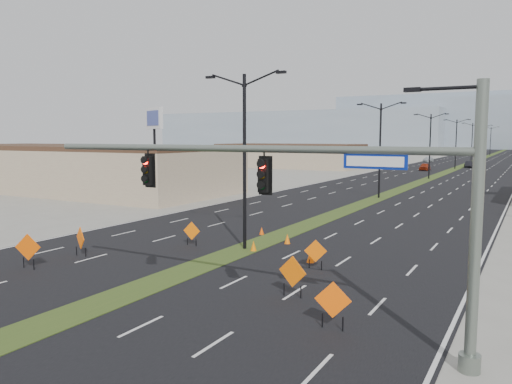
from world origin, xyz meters
The scene contains 29 objects.
ground centered at (0.00, 0.00, 0.00)m, with size 600.00×600.00×0.00m, color gray.
road_surface centered at (0.00, 100.00, 0.00)m, with size 25.00×400.00×0.02m, color black.
median_strip centered at (0.00, 100.00, 0.00)m, with size 2.00×400.00×0.04m, color #2E491A.
building_sw_near centered at (-35.00, 30.00, 2.50)m, with size 40.00×16.00×5.00m, color tan.
building_sw_far centered at (-32.00, 85.00, 2.25)m, with size 30.00×14.00×4.50m, color tan.
mesa_west centered at (-120.00, 280.00, 11.00)m, with size 180.00×50.00×22.00m, color #80909F.
mesa_backdrop centered at (-30.00, 320.00, 16.00)m, with size 140.00×50.00×32.00m, color #80909F.
signal_mast centered at (8.56, 2.00, 4.79)m, with size 16.30×0.60×8.00m.
streetlight_0 centered at (0.00, 12.00, 5.42)m, with size 5.15×0.24×10.02m.
streetlight_1 centered at (0.00, 40.00, 5.42)m, with size 5.15×0.24×10.02m.
streetlight_2 centered at (0.00, 68.00, 5.42)m, with size 5.15×0.24×10.02m.
streetlight_3 centered at (0.00, 96.00, 5.42)m, with size 5.15×0.24×10.02m.
streetlight_4 centered at (0.00, 124.00, 5.42)m, with size 5.15×0.24×10.02m.
streetlight_5 centered at (0.00, 152.00, 5.42)m, with size 5.15×0.24×10.02m.
streetlight_6 centered at (0.00, 180.00, 5.42)m, with size 5.15×0.24×10.02m.
car_left centered at (-4.50, 88.40, 0.71)m, with size 1.69×4.20×1.43m, color #992910.
car_mid centered at (2.00, 102.31, 0.69)m, with size 1.45×4.16×1.37m, color black.
car_far centered at (-10.40, 124.01, 0.67)m, with size 1.88×4.62×1.34m, color silver.
construction_sign_0 centered at (-7.06, 3.00, 1.04)m, with size 1.24×0.55×1.77m.
construction_sign_1 centered at (-6.93, 6.13, 0.95)m, with size 1.13×0.53×1.62m.
construction_sign_2 centered at (-3.25, 11.25, 0.85)m, with size 1.09×0.20×1.45m.
construction_sign_3 centered at (5.29, 9.90, 0.87)m, with size 1.04×0.46×1.48m.
construction_sign_4 centered at (8.80, 3.00, 0.98)m, with size 1.23×0.30×1.67m.
construction_sign_5 centered at (6.15, 5.44, 1.01)m, with size 1.28×0.21×1.72m.
cone_0 centered at (1.52, 14.53, 0.31)m, with size 0.37×0.37×0.62m, color #FF6A05.
cone_1 centered at (0.73, 11.76, 0.31)m, with size 0.37×0.37×0.62m, color orange.
cone_2 centered at (4.57, 10.99, 0.34)m, with size 0.41×0.41×0.68m, color #DE4E04.
cone_3 centered at (-1.21, 16.24, 0.27)m, with size 0.32×0.32×0.54m, color #EE4D05.
pole_sign_west centered at (-17.26, 24.27, 7.55)m, with size 2.91×1.52×9.27m.
Camera 1 is at (14.53, -12.43, 6.49)m, focal length 35.00 mm.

